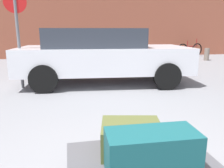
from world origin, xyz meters
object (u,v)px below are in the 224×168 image
duffel_bag_teal_stacked_top (152,152)px  bollard_kerb_near (129,56)px  luggage_cart (142,168)px  bollard_corner (207,54)px  bollard_kerb_far (185,55)px  bicycle_leaning (190,50)px  bollard_kerb_mid (158,55)px  parked_car (102,54)px  no_parking_sign (17,29)px  suitcase_olive_rear_left (131,138)px

duffel_bag_teal_stacked_top → bollard_kerb_near: 8.36m
luggage_cart → bollard_corner: 9.92m
bollard_kerb_far → bicycle_leaning: bearing=53.9°
bollard_kerb_far → bollard_corner: same height
bollard_corner → bollard_kerb_mid: bearing=180.0°
parked_car → no_parking_sign: (-1.99, -0.18, 0.63)m
luggage_cart → no_parking_sign: (-1.64, 4.07, 1.13)m
parked_car → bollard_corner: 6.73m
luggage_cart → bollard_corner: bearing=53.0°
duffel_bag_teal_stacked_top → bollard_corner: size_ratio=1.14×
bollard_kerb_mid → no_parking_sign: 6.53m
bollard_kerb_mid → bollard_kerb_far: 1.34m
bollard_kerb_mid → no_parking_sign: no_parking_sign is taller
bollard_kerb_near → no_parking_sign: size_ratio=0.26×
bollard_kerb_far → suitcase_olive_rear_left: bearing=-122.2°
bollard_corner → luggage_cart: bearing=-127.0°
luggage_cart → bicycle_leaning: bearing=57.7°
bollard_kerb_mid → bollard_kerb_near: bearing=180.0°
bicycle_leaning → no_parking_sign: bearing=-144.4°
duffel_bag_teal_stacked_top → bollard_kerb_far: 9.42m
bicycle_leaning → bollard_corner: (-0.09, -1.65, -0.08)m
luggage_cart → no_parking_sign: size_ratio=0.53×
duffel_bag_teal_stacked_top → bicycle_leaning: size_ratio=0.38×
duffel_bag_teal_stacked_top → bollard_kerb_far: bearing=61.3°
duffel_bag_teal_stacked_top → parked_car: bearing=87.8°
suitcase_olive_rear_left → bollard_corner: bearing=64.1°
bicycle_leaning → bollard_kerb_near: (-3.92, -1.65, -0.08)m
bollard_kerb_mid → bollard_kerb_far: bearing=0.0°
bollard_kerb_mid → bicycle_leaning: bearing=33.1°
bollard_kerb_far → bollard_corner: (1.12, 0.00, 0.00)m
suitcase_olive_rear_left → bicycle_leaning: size_ratio=0.29×
duffel_bag_teal_stacked_top → suitcase_olive_rear_left: size_ratio=1.32×
bollard_kerb_near → no_parking_sign: bearing=-134.4°
bollard_kerb_far → luggage_cart: bearing=-121.5°
suitcase_olive_rear_left → bollard_kerb_mid: bearing=77.2°
bollard_kerb_near → bollard_corner: bearing=0.0°
no_parking_sign → duffel_bag_teal_stacked_top: bearing=-68.7°
suitcase_olive_rear_left → parked_car: parked_car is taller
parked_car → bollard_corner: (5.62, 3.68, -0.47)m
bollard_kerb_mid → no_parking_sign: size_ratio=0.26×
bollard_corner → no_parking_sign: (-7.60, -3.86, 1.11)m
suitcase_olive_rear_left → bollard_kerb_far: suitcase_olive_rear_left is taller
bollard_kerb_mid → bollard_kerb_far: same height
luggage_cart → duffel_bag_teal_stacked_top: (0.01, -0.16, 0.23)m
bollard_corner → no_parking_sign: bearing=-153.1°
parked_car → suitcase_olive_rear_left: bearing=-95.6°
parked_car → bollard_kerb_mid: 4.87m
duffel_bag_teal_stacked_top → bollard_kerb_mid: size_ratio=1.14×
suitcase_olive_rear_left → parked_car: (0.40, 4.09, 0.29)m
suitcase_olive_rear_left → bicycle_leaning: bicycle_leaning is taller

